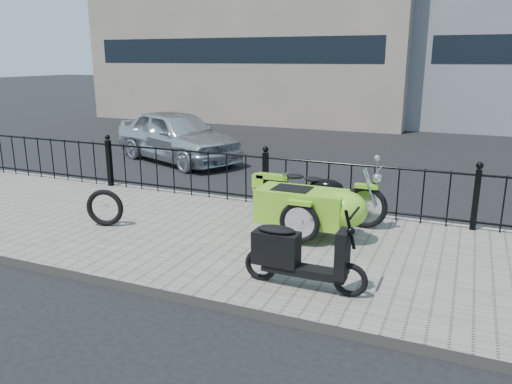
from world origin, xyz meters
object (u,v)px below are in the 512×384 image
at_px(spare_tire, 105,208).
at_px(scooter, 296,255).
at_px(motorcycle_sidecar, 316,205).
at_px(sedan_car, 177,136).

bearing_deg(spare_tire, scooter, -14.12).
bearing_deg(motorcycle_sidecar, sedan_car, 139.33).
distance_m(motorcycle_sidecar, sedan_car, 6.87).
bearing_deg(scooter, spare_tire, 165.88).
distance_m(spare_tire, sedan_car, 5.77).
bearing_deg(scooter, sedan_car, 131.29).
distance_m(motorcycle_sidecar, spare_tire, 3.32).
relative_size(scooter, sedan_car, 0.37).
height_order(scooter, spare_tire, scooter).
bearing_deg(sedan_car, motorcycle_sidecar, -107.81).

